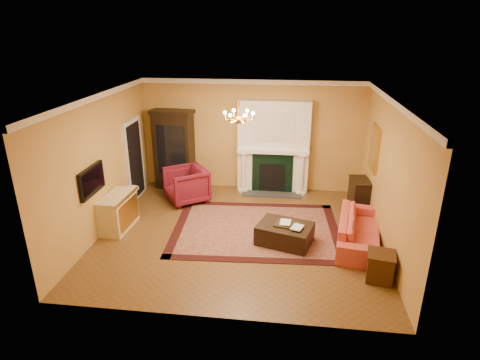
% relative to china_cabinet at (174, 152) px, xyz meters
% --- Properties ---
extents(floor, '(6.00, 5.50, 0.02)m').
position_rel_china_cabinet_xyz_m(floor, '(2.12, -2.49, -1.06)').
color(floor, brown).
rests_on(floor, ground).
extents(ceiling, '(6.00, 5.50, 0.02)m').
position_rel_china_cabinet_xyz_m(ceiling, '(2.12, -2.49, 1.96)').
color(ceiling, white).
rests_on(ceiling, wall_back).
extents(wall_back, '(6.00, 0.02, 3.00)m').
position_rel_china_cabinet_xyz_m(wall_back, '(2.12, 0.27, 0.45)').
color(wall_back, gold).
rests_on(wall_back, floor).
extents(wall_front, '(6.00, 0.02, 3.00)m').
position_rel_china_cabinet_xyz_m(wall_front, '(2.12, -5.25, 0.45)').
color(wall_front, gold).
rests_on(wall_front, floor).
extents(wall_left, '(0.02, 5.50, 3.00)m').
position_rel_china_cabinet_xyz_m(wall_left, '(-0.89, -2.49, 0.45)').
color(wall_left, gold).
rests_on(wall_left, floor).
extents(wall_right, '(0.02, 5.50, 3.00)m').
position_rel_china_cabinet_xyz_m(wall_right, '(5.13, -2.49, 0.45)').
color(wall_right, gold).
rests_on(wall_right, floor).
extents(fireplace, '(1.90, 0.70, 2.50)m').
position_rel_china_cabinet_xyz_m(fireplace, '(2.72, 0.08, 0.14)').
color(fireplace, white).
rests_on(fireplace, wall_back).
extents(crown_molding, '(6.00, 5.50, 0.12)m').
position_rel_china_cabinet_xyz_m(crown_molding, '(2.12, -1.53, 1.89)').
color(crown_molding, white).
rests_on(crown_molding, ceiling).
extents(doorway, '(0.08, 1.05, 2.10)m').
position_rel_china_cabinet_xyz_m(doorway, '(-0.84, -0.79, -0.01)').
color(doorway, silver).
rests_on(doorway, wall_left).
extents(tv_panel, '(0.09, 0.95, 0.58)m').
position_rel_china_cabinet_xyz_m(tv_panel, '(-0.83, -3.09, 0.30)').
color(tv_panel, black).
rests_on(tv_panel, wall_left).
extents(gilt_mirror, '(0.06, 0.76, 1.05)m').
position_rel_china_cabinet_xyz_m(gilt_mirror, '(5.08, -1.09, 0.60)').
color(gilt_mirror, gold).
rests_on(gilt_mirror, wall_right).
extents(chandelier, '(0.63, 0.55, 0.53)m').
position_rel_china_cabinet_xyz_m(chandelier, '(2.12, -2.49, 1.56)').
color(chandelier, gold).
rests_on(chandelier, ceiling).
extents(oriental_rug, '(3.85, 2.98, 0.01)m').
position_rel_china_cabinet_xyz_m(oriental_rug, '(2.47, -2.24, -1.04)').
color(oriental_rug, '#480F17').
rests_on(oriental_rug, floor).
extents(china_cabinet, '(1.10, 0.61, 2.10)m').
position_rel_china_cabinet_xyz_m(china_cabinet, '(0.00, 0.00, 0.00)').
color(china_cabinet, black).
rests_on(china_cabinet, floor).
extents(wingback_armchair, '(1.29, 1.30, 0.99)m').
position_rel_china_cabinet_xyz_m(wingback_armchair, '(0.54, -0.90, -0.56)').
color(wingback_armchair, maroon).
rests_on(wingback_armchair, floor).
extents(pedestal_table, '(0.37, 0.37, 0.67)m').
position_rel_china_cabinet_xyz_m(pedestal_table, '(-0.58, -1.78, -0.66)').
color(pedestal_table, black).
rests_on(pedestal_table, floor).
extents(commode, '(0.55, 1.09, 0.80)m').
position_rel_china_cabinet_xyz_m(commode, '(-0.61, -2.55, -0.65)').
color(commode, beige).
rests_on(commode, floor).
extents(coral_sofa, '(0.97, 2.20, 0.83)m').
position_rel_china_cabinet_xyz_m(coral_sofa, '(4.67, -2.57, -0.64)').
color(coral_sofa, '#CF5041').
rests_on(coral_sofa, floor).
extents(end_table, '(0.52, 0.52, 0.51)m').
position_rel_china_cabinet_xyz_m(end_table, '(4.84, -3.88, -0.79)').
color(end_table, '#3D2710').
rests_on(end_table, floor).
extents(console_table, '(0.45, 0.72, 0.77)m').
position_rel_china_cabinet_xyz_m(console_table, '(4.90, -0.90, -0.67)').
color(console_table, black).
rests_on(console_table, floor).
extents(leather_ottoman, '(1.28, 1.08, 0.41)m').
position_rel_china_cabinet_xyz_m(leather_ottoman, '(3.12, -2.76, -0.83)').
color(leather_ottoman, black).
rests_on(leather_ottoman, oriental_rug).
extents(ottoman_tray, '(0.55, 0.47, 0.03)m').
position_rel_china_cabinet_xyz_m(ottoman_tray, '(3.15, -2.77, -0.61)').
color(ottoman_tray, black).
rests_on(ottoman_tray, leather_ottoman).
extents(book_a, '(0.22, 0.05, 0.30)m').
position_rel_china_cabinet_xyz_m(book_a, '(3.01, -2.73, -0.45)').
color(book_a, gray).
rests_on(book_a, ottoman_tray).
extents(book_b, '(0.21, 0.09, 0.29)m').
position_rel_china_cabinet_xyz_m(book_b, '(3.26, -2.89, -0.45)').
color(book_b, gray).
rests_on(book_b, ottoman_tray).
extents(topiary_left, '(0.15, 0.15, 0.41)m').
position_rel_china_cabinet_xyz_m(topiary_left, '(1.97, 0.04, 0.40)').
color(topiary_left, gray).
rests_on(topiary_left, fireplace).
extents(topiary_right, '(0.15, 0.15, 0.41)m').
position_rel_china_cabinet_xyz_m(topiary_right, '(3.32, 0.04, 0.40)').
color(topiary_right, gray).
rests_on(topiary_right, fireplace).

